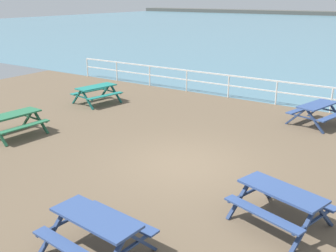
{
  "coord_description": "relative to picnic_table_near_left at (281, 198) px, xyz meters",
  "views": [
    {
      "loc": [
        5.35,
        -8.77,
        4.58
      ],
      "look_at": [
        -0.95,
        0.62,
        0.8
      ],
      "focal_mm": 41.8,
      "sensor_mm": 36.0,
      "label": 1
    }
  ],
  "objects": [
    {
      "name": "picnic_table_far_right",
      "position": [
        -2.48,
        -2.9,
        0.0
      ],
      "size": [
        1.92,
        1.67,
        0.8
      ],
      "rotation": [
        0.0,
        0.0,
        -0.08
      ],
      "color": "#334C84",
      "rests_on": "ground"
    },
    {
      "name": "picnic_table_near_left",
      "position": [
        0.0,
        0.0,
        0.0
      ],
      "size": [
        2.14,
        1.94,
        0.8
      ],
      "rotation": [
        0.0,
        0.0,
        -0.28
      ],
      "color": "#334C84",
      "rests_on": "ground"
    },
    {
      "name": "picnic_table_seaward",
      "position": [
        -1.09,
        7.32,
        0.0
      ],
      "size": [
        1.92,
        2.13,
        0.8
      ],
      "rotation": [
        0.0,
        0.0,
        1.31
      ],
      "color": "#334C84",
      "rests_on": "ground"
    },
    {
      "name": "picnic_table_mid_centre",
      "position": [
        -10.0,
        4.98,
        0.0
      ],
      "size": [
        1.79,
        2.02,
        0.8
      ],
      "rotation": [
        0.0,
        0.0,
        1.41
      ],
      "color": "#1E7A70",
      "rests_on": "ground"
    },
    {
      "name": "picnic_table_near_right",
      "position": [
        -9.37,
        0.29,
        0.0
      ],
      "size": [
        1.65,
        1.9,
        0.8
      ],
      "rotation": [
        0.0,
        0.0,
        1.5
      ],
      "color": "#286B47",
      "rests_on": "ground"
    },
    {
      "name": "seaward_railing",
      "position": [
        -3.28,
        9.2,
        0.18
      ],
      "size": [
        23.07,
        0.07,
        1.08
      ],
      "color": "white",
      "rests_on": "ground"
    },
    {
      "name": "ground_plane",
      "position": [
        -3.28,
        1.45,
        -0.68
      ],
      "size": [
        30.0,
        24.0,
        0.2
      ],
      "primitive_type": "cube",
      "color": "brown"
    }
  ]
}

